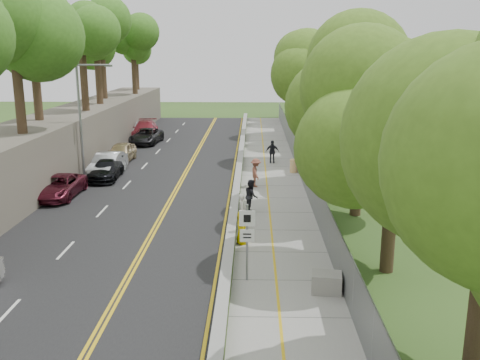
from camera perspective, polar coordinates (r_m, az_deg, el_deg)
The scene contains 24 objects.
ground at distance 24.23m, azimuth -1.67°, elevation -7.74°, with size 140.00×140.00×0.00m, color #33511E.
road at distance 39.11m, azimuth -8.42°, elevation 0.53°, with size 11.20×66.00×0.04m, color black.
sidewalk at distance 38.56m, azimuth 3.31°, elevation 0.48°, with size 4.20×66.00×0.05m, color gray.
jersey_barrier at distance 38.49m, azimuth -0.11°, elevation 0.90°, with size 0.42×66.00×0.60m, color #78C829.
rock_embankment at distance 40.89m, azimuth -19.79°, elevation 3.27°, with size 5.00×66.00×4.00m, color #595147.
chainlink_fence at distance 38.48m, azimuth 6.45°, elevation 1.87°, with size 0.04×66.00×2.00m, color slate.
trees_embankment at distance 40.16m, azimuth -20.11°, elevation 15.29°, with size 6.40×66.00×13.00m, color #427F22, non-canonical shape.
trees_fenceside at distance 37.99m, azimuth 10.30°, elevation 10.72°, with size 7.00×66.00×14.00m, color #547E22, non-canonical shape.
streetlight at distance 38.58m, azimuth -16.39°, elevation 6.91°, with size 2.52×0.22×8.00m.
signpost at distance 20.69m, azimuth 0.77°, elevation -5.78°, with size 0.62×0.09×3.10m.
construction_barrel at distance 39.52m, azimuth 5.76°, elevation 1.51°, with size 0.59×0.59×0.97m, color #CC7404.
concrete_block at distance 20.54m, azimuth 9.22°, elevation -10.76°, with size 1.11×0.83×0.74m, color gray.
car_2 at distance 34.47m, azimuth -18.74°, elevation -0.67°, with size 2.25×4.88×1.36m, color maroon.
car_3 at distance 38.44m, azimuth -14.09°, elevation 1.08°, with size 1.87×4.60×1.34m, color black.
car_4 at distance 44.10m, azimuth -12.57°, elevation 2.90°, with size 1.81×4.49×1.53m, color tan.
car_5 at distance 39.62m, azimuth -13.95°, elevation 1.65°, with size 1.69×4.85×1.60m, color #BABCC1.
car_6 at distance 52.16m, azimuth -9.97°, elevation 4.62°, with size 2.40×5.21×1.45m, color black.
car_7 at distance 55.91m, azimuth -10.08°, elevation 5.34°, with size 2.35×5.78×1.68m, color #9F3040.
car_8 at distance 57.45m, azimuth -10.55°, elevation 5.49°, with size 1.86×4.62×1.57m, color white.
painter_0 at distance 24.85m, azimuth 0.17°, elevation -5.11°, with size 0.77×0.50×1.58m, color #BEA400.
painter_1 at distance 27.18m, azimuth 0.29°, elevation -3.27°, with size 0.63×0.42×1.74m, color white.
painter_2 at distance 29.63m, azimuth 1.22°, elevation -1.71°, with size 0.90×0.70×1.85m, color black.
painter_3 at distance 35.08m, azimuth 1.70°, elevation 0.78°, with size 1.22×0.70×1.89m, color brown.
person_far at distance 42.52m, azimuth 3.48°, elevation 3.02°, with size 1.07×0.45×1.83m, color black.
Camera 1 is at (1.26, -22.51, 8.89)m, focal length 40.00 mm.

